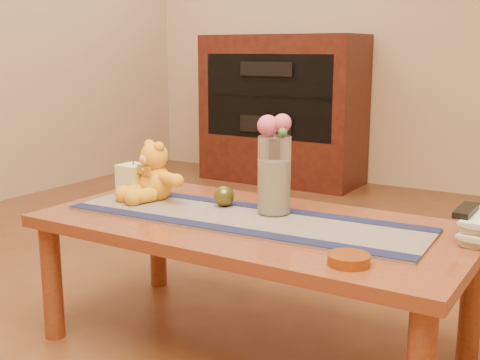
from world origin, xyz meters
The scene contains 30 objects.
floor centered at (0.00, 0.00, 0.00)m, with size 5.50×5.50×0.00m, color #572E19.
coffee_table_top centered at (0.00, 0.00, 0.43)m, with size 1.40×0.70×0.04m, color #612917.
table_leg_fl centered at (-0.64, -0.29, 0.21)m, with size 0.07×0.07×0.41m, color #612917.
table_leg_bl centered at (-0.64, 0.29, 0.21)m, with size 0.07×0.07×0.41m, color #612917.
table_leg_br centered at (0.64, 0.29, 0.21)m, with size 0.07×0.07×0.41m, color #612917.
persian_runner centered at (-0.03, 0.00, 0.45)m, with size 1.20×0.35×0.01m, color #191D47.
runner_border_near centered at (-0.03, -0.15, 0.46)m, with size 1.20×0.06×0.00m, color #14173C.
runner_border_far centered at (-0.04, 0.14, 0.46)m, with size 1.20×0.06×0.00m, color #14173C.
teddy_bear centered at (-0.44, 0.05, 0.56)m, with size 0.30×0.25×0.20m, color #FFA820, non-canonical shape.
pillar_candle centered at (-0.55, 0.05, 0.52)m, with size 0.10×0.10×0.12m, color beige.
candle_wick centered at (-0.55, 0.05, 0.58)m, with size 0.00×0.00×0.01m, color black.
glass_vase centered at (0.03, 0.09, 0.59)m, with size 0.11×0.11×0.26m, color silver.
potpourri_fill centered at (0.03, 0.09, 0.55)m, with size 0.09×0.09×0.18m, color beige.
rose_left centered at (0.01, 0.08, 0.75)m, with size 0.07×0.07×0.07m, color #DB4D74.
rose_right centered at (0.05, 0.10, 0.76)m, with size 0.06×0.06×0.06m, color #DB4D74.
blue_flower_back centered at (0.04, 0.13, 0.75)m, with size 0.04×0.04×0.04m, color #555CB9.
blue_flower_side centered at (0.00, 0.11, 0.74)m, with size 0.04×0.04×0.04m, color #555CB9.
leaf_sprig centered at (0.07, 0.07, 0.74)m, with size 0.03×0.03×0.03m, color #33662D.
bronze_ball centered at (-0.17, 0.08, 0.49)m, with size 0.07×0.07×0.07m, color #4D4719.
book_bottom centered at (0.63, 0.17, 0.46)m, with size 0.17×0.22×0.02m, color beige.
book_lower centered at (0.63, 0.17, 0.48)m, with size 0.16×0.22×0.02m, color beige.
book_upper centered at (0.62, 0.18, 0.50)m, with size 0.17×0.22×0.02m, color beige.
book_top centered at (0.63, 0.17, 0.52)m, with size 0.16×0.22×0.02m, color beige.
tv_remote centered at (0.63, 0.16, 0.54)m, with size 0.04×0.16×0.02m, color black.
amber_dish centered at (0.42, -0.23, 0.46)m, with size 0.11×0.11×0.03m, color #BF5914.
media_cabinet centered at (-1.20, 2.48, 0.55)m, with size 1.20×0.50×1.10m, color black.
cabinet_cavity centered at (-1.20, 2.25, 0.66)m, with size 1.02×0.03×0.61m, color black.
cabinet_shelf centered at (-1.20, 2.33, 0.66)m, with size 1.02×0.20×0.03m, color black.
stereo_upper centered at (-1.20, 2.35, 0.86)m, with size 0.42×0.28×0.10m, color black.
stereo_lower centered at (-1.20, 2.35, 0.46)m, with size 0.42×0.28×0.12m, color black.
Camera 1 is at (0.99, -1.68, 1.00)m, focal length 46.49 mm.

